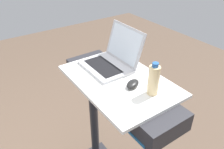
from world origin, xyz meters
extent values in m
cylinder|color=#28282D|center=(-0.34, 0.70, 0.58)|extent=(0.07, 0.07, 0.86)
cube|color=#28282D|center=(0.00, 0.70, 1.07)|extent=(0.90, 0.28, 0.11)
cube|color=#0C3F19|center=(0.00, 0.56, 1.07)|extent=(0.24, 0.01, 0.06)
cube|color=#1E598C|center=(0.00, 0.56, 1.02)|extent=(0.81, 0.00, 0.02)
cube|color=white|center=(0.00, 0.70, 1.13)|extent=(0.71, 0.48, 0.02)
cube|color=#B7B7BC|center=(-0.16, 0.71, 1.15)|extent=(0.33, 0.24, 0.02)
cube|color=black|center=(-0.16, 0.69, 1.16)|extent=(0.27, 0.13, 0.00)
cube|color=#B7B7BC|center=(-0.16, 0.86, 1.27)|extent=(0.33, 0.08, 0.23)
cube|color=white|center=(-0.16, 0.85, 1.27)|extent=(0.29, 0.06, 0.20)
ellipsoid|color=black|center=(0.11, 0.72, 1.16)|extent=(0.10, 0.12, 0.03)
cylinder|color=beige|center=(0.22, 0.77, 1.23)|extent=(0.06, 0.06, 0.17)
cylinder|color=#2659A5|center=(0.22, 0.77, 1.32)|extent=(0.03, 0.03, 0.02)
camera|label=1|loc=(0.91, 0.02, 1.88)|focal=36.02mm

